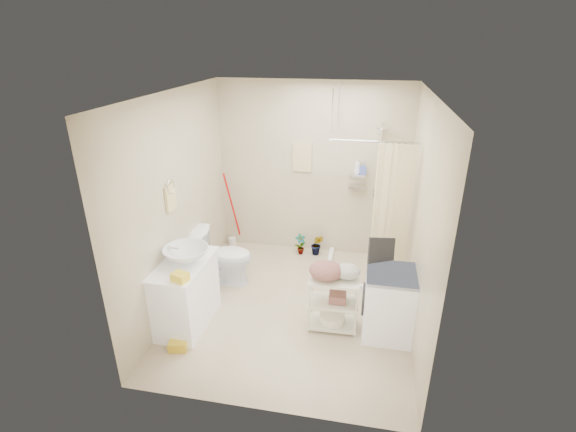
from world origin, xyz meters
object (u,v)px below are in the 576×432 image
(vanity, at_px, (186,293))
(washing_machine, at_px, (389,303))
(laundry_rack, at_px, (333,298))
(toilet, at_px, (223,256))

(vanity, distance_m, washing_machine, 2.31)
(laundry_rack, bearing_deg, vanity, -173.26)
(laundry_rack, bearing_deg, washing_machine, -0.89)
(vanity, distance_m, laundry_rack, 1.70)
(washing_machine, height_order, laundry_rack, washing_machine)
(toilet, height_order, washing_machine, washing_machine)
(toilet, height_order, laundry_rack, toilet)
(washing_machine, bearing_deg, toilet, 162.48)
(toilet, distance_m, washing_machine, 2.29)
(toilet, distance_m, laundry_rack, 1.71)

